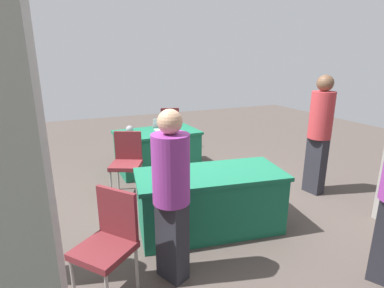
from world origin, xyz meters
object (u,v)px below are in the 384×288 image
at_px(chair_near_front, 127,159).
at_px(laptop_silver, 163,128).
at_px(person_attendee_browsing, 320,129).
at_px(table_foreground, 157,150).
at_px(chair_tucked_left, 170,124).
at_px(yarn_ball, 130,129).
at_px(scissors_red, 176,127).
at_px(person_presenter, 171,190).
at_px(chair_aisle, 109,238).
at_px(person_attendee_standing, 6,184).
at_px(table_mid_left, 210,201).

xyz_separation_m(chair_near_front, laptop_silver, (-0.89, -0.91, 0.22)).
height_order(chair_near_front, person_attendee_browsing, person_attendee_browsing).
height_order(table_foreground, chair_tucked_left, chair_tucked_left).
relative_size(laptop_silver, yarn_ball, 2.48).
relative_size(person_attendee_browsing, laptop_silver, 5.53).
distance_m(chair_near_front, yarn_ball, 0.98).
xyz_separation_m(chair_tucked_left, laptop_silver, (0.59, 1.26, 0.24)).
relative_size(table_foreground, scissors_red, 8.52).
bearing_deg(table_foreground, person_presenter, 75.20).
bearing_deg(chair_aisle, laptop_silver, -65.80).
xyz_separation_m(chair_tucked_left, person_presenter, (1.50, 4.24, 0.38)).
xyz_separation_m(table_foreground, chair_aisle, (1.34, 2.88, 0.19)).
bearing_deg(chair_aisle, person_attendee_browsing, -113.75).
height_order(chair_tucked_left, person_attendee_standing, person_attendee_standing).
relative_size(laptop_silver, scissors_red, 1.83).
distance_m(person_presenter, person_attendee_browsing, 2.87).
xyz_separation_m(chair_aisle, yarn_ball, (-0.86, -2.96, 0.25)).
bearing_deg(laptop_silver, person_attendee_browsing, 128.79).
xyz_separation_m(chair_aisle, person_attendee_browsing, (-3.29, -0.91, 0.47)).
height_order(laptop_silver, yarn_ball, laptop_silver).
bearing_deg(chair_aisle, yarn_ball, -55.36).
distance_m(chair_near_front, chair_tucked_left, 2.63).
distance_m(chair_aisle, yarn_ball, 3.09).
xyz_separation_m(table_mid_left, chair_aisle, (1.30, 0.62, 0.19)).
xyz_separation_m(chair_near_front, person_presenter, (0.02, 2.07, 0.36)).
height_order(chair_aisle, person_attendee_browsing, person_attendee_browsing).
bearing_deg(yarn_ball, person_attendee_standing, 56.24).
height_order(person_presenter, laptop_silver, person_presenter).
bearing_deg(scissors_red, person_attendee_browsing, -27.80).
relative_size(person_attendee_standing, scissors_red, 9.90).
relative_size(chair_aisle, person_presenter, 0.59).
bearing_deg(yarn_ball, table_foreground, 170.50).
bearing_deg(person_attendee_browsing, person_presenter, -79.65).
bearing_deg(table_mid_left, laptop_silver, -94.44).
height_order(chair_tucked_left, scissors_red, chair_tucked_left).
xyz_separation_m(table_mid_left, scissors_red, (-0.48, -2.42, 0.37)).
bearing_deg(table_foreground, chair_near_front, 48.00).
bearing_deg(person_attendee_standing, chair_aisle, -49.69).
height_order(table_foreground, person_presenter, person_presenter).
bearing_deg(person_attendee_standing, table_mid_left, -12.90).
xyz_separation_m(table_foreground, person_presenter, (0.76, 2.89, 0.55)).
bearing_deg(laptop_silver, scissors_red, -168.55).
bearing_deg(chair_near_front, table_foreground, -106.23).
relative_size(table_mid_left, person_attendee_browsing, 1.03).
distance_m(person_attendee_standing, yarn_ball, 2.93).
bearing_deg(table_mid_left, chair_tucked_left, -102.13).
distance_m(yarn_ball, scissors_red, 0.92).
xyz_separation_m(person_attendee_standing, yarn_ball, (-1.63, -2.43, -0.19)).
relative_size(table_foreground, person_attendee_standing, 0.86).
distance_m(chair_near_front, scissors_red, 1.55).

